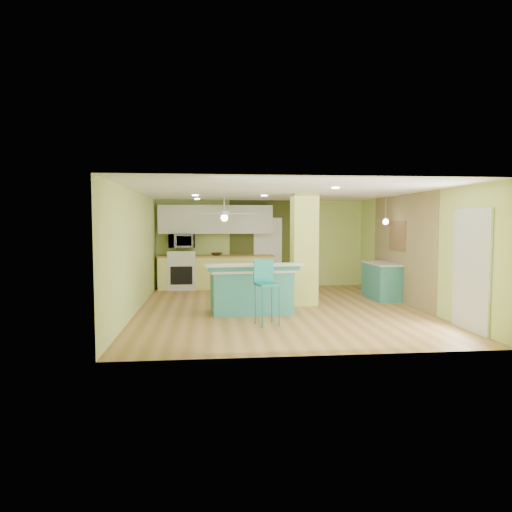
{
  "coord_description": "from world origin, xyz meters",
  "views": [
    {
      "loc": [
        -1.48,
        -9.63,
        1.86
      ],
      "look_at": [
        -0.46,
        0.4,
        1.12
      ],
      "focal_mm": 32.0,
      "sensor_mm": 36.0,
      "label": 1
    }
  ],
  "objects_px": {
    "peninsula": "(251,290)",
    "side_counter": "(381,281)",
    "bar_stool": "(266,282)",
    "fruit_bowl": "(217,254)",
    "canister": "(256,264)"
  },
  "relations": [
    {
      "from": "peninsula",
      "to": "side_counter",
      "type": "xyz_separation_m",
      "value": [
        3.33,
        1.45,
        -0.04
      ]
    },
    {
      "from": "fruit_bowl",
      "to": "bar_stool",
      "type": "bearing_deg",
      "value": -80.02
    },
    {
      "from": "bar_stool",
      "to": "fruit_bowl",
      "type": "relative_size",
      "value": 3.71
    },
    {
      "from": "peninsula",
      "to": "bar_stool",
      "type": "distance_m",
      "value": 1.16
    },
    {
      "from": "fruit_bowl",
      "to": "side_counter",
      "type": "bearing_deg",
      "value": -27.45
    },
    {
      "from": "bar_stool",
      "to": "canister",
      "type": "height_order",
      "value": "bar_stool"
    },
    {
      "from": "canister",
      "to": "peninsula",
      "type": "bearing_deg",
      "value": -166.69
    },
    {
      "from": "fruit_bowl",
      "to": "peninsula",
      "type": "bearing_deg",
      "value": -79.47
    },
    {
      "from": "bar_stool",
      "to": "canister",
      "type": "relative_size",
      "value": 6.34
    },
    {
      "from": "peninsula",
      "to": "fruit_bowl",
      "type": "bearing_deg",
      "value": 95.96
    },
    {
      "from": "bar_stool",
      "to": "canister",
      "type": "distance_m",
      "value": 1.16
    },
    {
      "from": "bar_stool",
      "to": "side_counter",
      "type": "relative_size",
      "value": 0.86
    },
    {
      "from": "peninsula",
      "to": "canister",
      "type": "distance_m",
      "value": 0.53
    },
    {
      "from": "peninsula",
      "to": "fruit_bowl",
      "type": "relative_size",
      "value": 6.27
    },
    {
      "from": "bar_stool",
      "to": "side_counter",
      "type": "height_order",
      "value": "bar_stool"
    }
  ]
}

